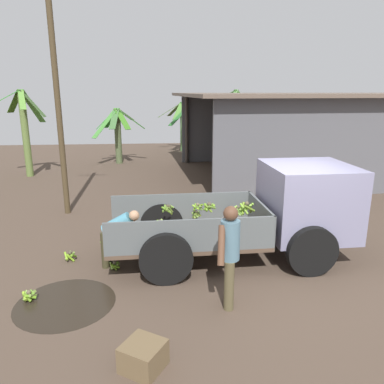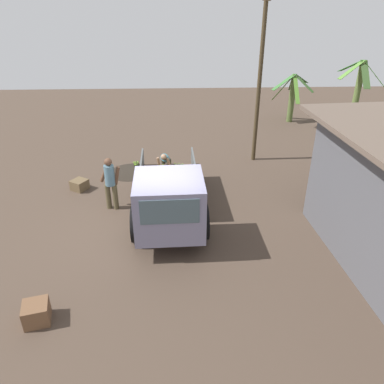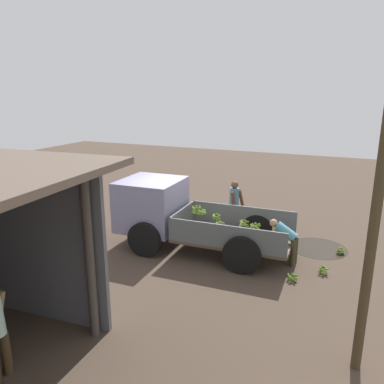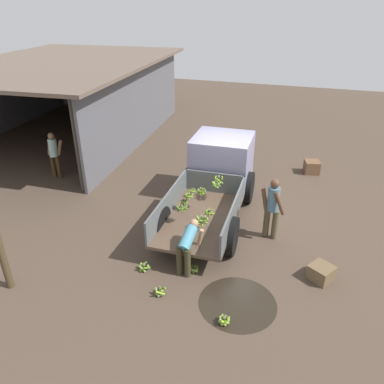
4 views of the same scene
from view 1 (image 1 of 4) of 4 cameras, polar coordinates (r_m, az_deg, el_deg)
ground at (r=7.92m, az=13.41°, el=-10.27°), size 36.00×36.00×0.00m
mud_patch_0 at (r=6.68m, az=-18.73°, el=-15.75°), size 1.61×1.61×0.01m
cargo_truck at (r=7.86m, az=13.63°, el=-2.43°), size 4.94×2.16×1.92m
warehouse_shed at (r=16.45m, az=19.95°, el=11.12°), size 11.30×8.41×3.26m
utility_pole at (r=10.69m, az=-19.84°, el=13.47°), size 1.15×0.15×6.19m
banana_palm_0 at (r=20.23m, az=-0.47°, el=9.51°), size 2.36×2.28×2.59m
banana_palm_2 at (r=18.06m, az=-11.27°, el=8.75°), size 2.33×2.18×2.58m
banana_palm_3 at (r=21.50m, az=-1.43°, el=10.25°), size 2.28×2.56×2.76m
banana_palm_4 at (r=16.32m, az=-24.07°, el=8.54°), size 1.99×2.44×3.41m
banana_palm_5 at (r=21.99m, az=6.63°, el=11.19°), size 2.83×2.29×3.43m
person_foreground_visitor at (r=5.91m, az=5.69°, el=-9.08°), size 0.43×0.69×1.67m
person_worker_loading at (r=7.44m, az=-11.42°, el=-6.07°), size 0.77×0.58×1.14m
person_bystander_near_shed at (r=13.30m, az=5.73°, el=4.44°), size 0.32×0.64×1.61m
banana_bunch_on_ground_0 at (r=8.57m, az=-12.95°, el=-7.48°), size 0.28×0.28×0.20m
banana_bunch_on_ground_1 at (r=7.53m, az=-11.69°, el=-10.85°), size 0.21×0.22×0.16m
banana_bunch_on_ground_2 at (r=8.08m, az=-18.09°, el=-9.19°), size 0.25×0.26×0.21m
banana_bunch_on_ground_3 at (r=6.92m, az=-23.57°, el=-14.20°), size 0.25×0.24×0.19m
wooden_crate_0 at (r=5.09m, az=-7.44°, el=-23.56°), size 0.66×0.66×0.34m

